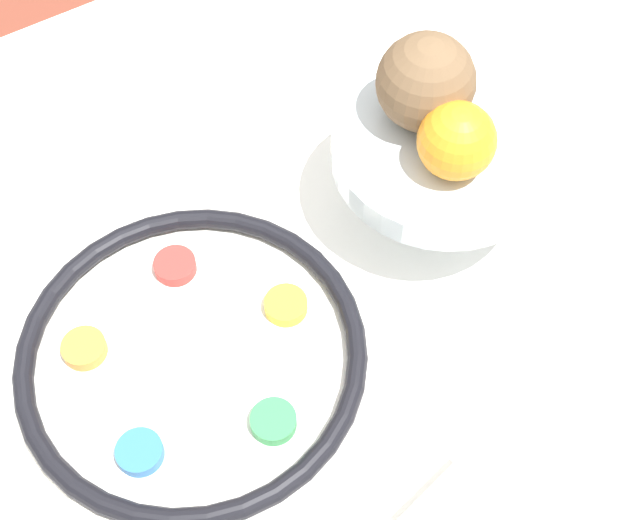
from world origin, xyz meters
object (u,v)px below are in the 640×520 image
Objects in this scene: fruit_stand at (442,154)px; seder_plate at (192,356)px; orange_fruit at (457,141)px; coconut at (426,82)px.

seder_plate is at bearing -174.50° from fruit_stand.
seder_plate is 0.32m from fruit_stand.
orange_fruit is 0.07m from coconut.
fruit_stand is at bearing 65.03° from orange_fruit.
orange_fruit is at bearing -114.97° from fruit_stand.
orange_fruit reaches higher than seder_plate.
seder_plate is 0.34m from coconut.
coconut is at bearing 80.14° from orange_fruit.
orange_fruit is (0.29, -0.00, 0.13)m from seder_plate.
fruit_stand is at bearing 5.50° from seder_plate.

